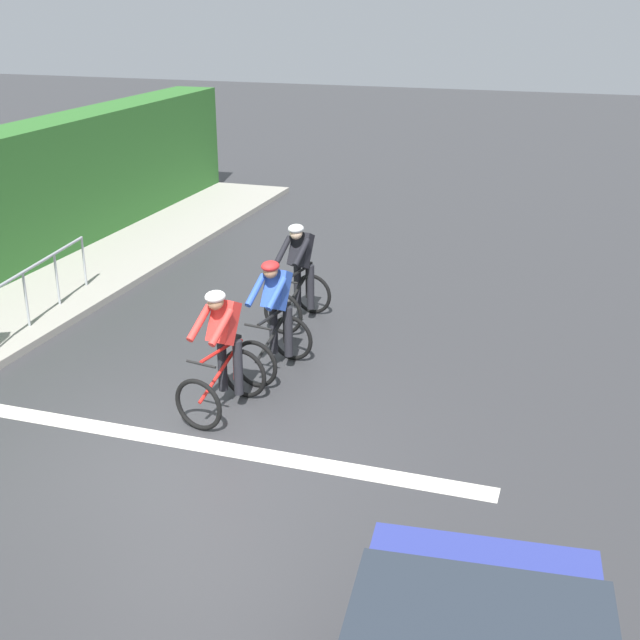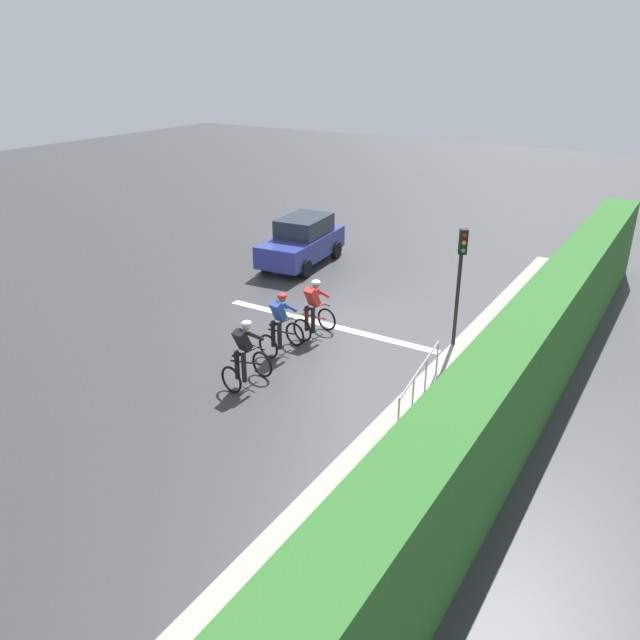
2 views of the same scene
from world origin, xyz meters
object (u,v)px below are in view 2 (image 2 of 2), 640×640
at_px(cyclist_lead, 245,355).
at_px(traffic_light_near_crossing, 460,271).
at_px(cyclist_mid, 314,310).
at_px(pedestrian_railing_kerbside, 420,377).
at_px(car_navy, 302,241).
at_px(cyclist_second, 280,325).

distance_m(cyclist_lead, traffic_light_near_crossing, 5.92).
xyz_separation_m(cyclist_mid, pedestrian_railing_kerbside, (-4.06, 1.98, -0.03)).
xyz_separation_m(cyclist_mid, car_navy, (3.88, -5.31, 0.08)).
bearing_deg(cyclist_mid, traffic_light_near_crossing, -160.42).
xyz_separation_m(cyclist_lead, car_navy, (4.00, -8.55, 0.08)).
bearing_deg(car_navy, cyclist_second, 119.01).
xyz_separation_m(cyclist_second, traffic_light_near_crossing, (-3.84, -2.63, 1.43)).
height_order(cyclist_second, traffic_light_near_crossing, traffic_light_near_crossing).
distance_m(cyclist_lead, cyclist_second, 1.93).
bearing_deg(pedestrian_railing_kerbside, cyclist_lead, 17.62).
distance_m(cyclist_second, cyclist_mid, 1.35).
height_order(cyclist_lead, cyclist_mid, same).
bearing_deg(cyclist_lead, cyclist_mid, -87.88).
height_order(cyclist_second, car_navy, car_navy).
height_order(car_navy, pedestrian_railing_kerbside, car_navy).
relative_size(cyclist_second, car_navy, 0.39).
xyz_separation_m(cyclist_lead, traffic_light_near_crossing, (-3.53, -4.53, 1.43)).
relative_size(cyclist_mid, pedestrian_railing_kerbside, 0.55).
relative_size(cyclist_lead, traffic_light_near_crossing, 0.50).
height_order(cyclist_mid, car_navy, car_navy).
bearing_deg(pedestrian_railing_kerbside, car_navy, -42.59).
relative_size(traffic_light_near_crossing, pedestrian_railing_kerbside, 1.10).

